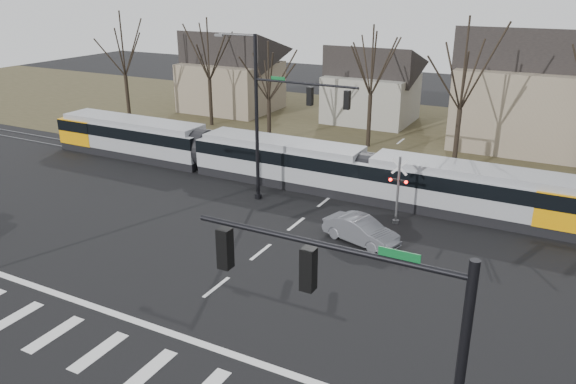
% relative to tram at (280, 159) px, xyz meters
% --- Properties ---
extents(ground, '(140.00, 140.00, 0.00)m').
position_rel_tram_xyz_m(ground, '(4.34, -16.00, -1.63)').
color(ground, black).
extents(grass_verge, '(140.00, 28.00, 0.01)m').
position_rel_tram_xyz_m(grass_verge, '(4.34, 16.00, -1.62)').
color(grass_verge, '#38331E').
rests_on(grass_verge, ground).
extents(crosswalk, '(27.00, 2.60, 0.01)m').
position_rel_tram_xyz_m(crosswalk, '(4.34, -20.00, -1.62)').
color(crosswalk, silver).
rests_on(crosswalk, ground).
extents(stop_line, '(28.00, 0.35, 0.01)m').
position_rel_tram_xyz_m(stop_line, '(4.34, -17.80, -1.62)').
color(stop_line, silver).
rests_on(stop_line, ground).
extents(lane_dashes, '(0.18, 30.00, 0.01)m').
position_rel_tram_xyz_m(lane_dashes, '(4.34, -0.00, -1.62)').
color(lane_dashes, silver).
rests_on(lane_dashes, ground).
extents(rail_pair, '(90.00, 1.52, 0.06)m').
position_rel_tram_xyz_m(rail_pair, '(4.34, -0.20, -1.60)').
color(rail_pair, '#59595E').
rests_on(rail_pair, ground).
extents(tram, '(39.43, 2.93, 2.99)m').
position_rel_tram_xyz_m(tram, '(0.00, 0.00, 0.00)').
color(tram, gray).
rests_on(tram, ground).
extents(sedan, '(3.75, 5.02, 1.39)m').
position_rel_tram_xyz_m(sedan, '(8.46, -6.52, -0.93)').
color(sedan, '#5A5B62').
rests_on(sedan, ground).
extents(signal_pole_near_right, '(6.72, 0.44, 8.00)m').
position_rel_tram_xyz_m(signal_pole_near_right, '(14.46, -22.00, 3.54)').
color(signal_pole_near_right, black).
rests_on(signal_pole_near_right, ground).
extents(signal_pole_far, '(9.28, 0.44, 10.20)m').
position_rel_tram_xyz_m(signal_pole_far, '(1.93, -3.50, 4.07)').
color(signal_pole_far, black).
rests_on(signal_pole_far, ground).
extents(rail_crossing_signal, '(1.08, 0.36, 4.00)m').
position_rel_tram_xyz_m(rail_crossing_signal, '(9.34, -3.21, 0.26)').
color(rail_crossing_signal, '#59595B').
rests_on(rail_crossing_signal, ground).
extents(tree_row, '(59.20, 7.20, 10.00)m').
position_rel_tram_xyz_m(tree_row, '(6.34, 10.00, 3.37)').
color(tree_row, black).
rests_on(tree_row, ground).
extents(house_a, '(9.72, 8.64, 8.60)m').
position_rel_tram_xyz_m(house_a, '(-15.66, 18.00, 2.83)').
color(house_a, '#7D6F5B').
rests_on(house_a, ground).
extents(house_b, '(8.64, 7.56, 7.65)m').
position_rel_tram_xyz_m(house_b, '(-0.66, 20.00, 2.34)').
color(house_b, gray).
rests_on(house_b, ground).
extents(house_c, '(10.80, 8.64, 10.10)m').
position_rel_tram_xyz_m(house_c, '(13.34, 17.00, 3.60)').
color(house_c, '#7D6F5B').
rests_on(house_c, ground).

